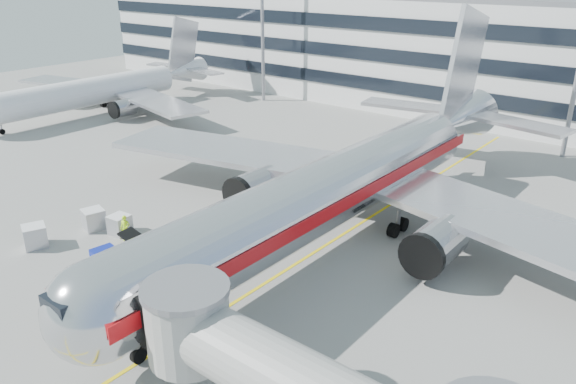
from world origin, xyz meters
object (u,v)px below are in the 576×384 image
Objects in this scene: main_jet at (349,182)px; cargo_container_left at (35,236)px; cargo_container_front at (94,219)px; cargo_container_right at (120,225)px; belt_loader at (146,261)px; baggage_tug at (108,267)px; ramp_worker at (125,228)px.

cargo_container_left is (-16.55, -16.36, -3.39)m from main_jet.
main_jet is 23.52m from cargo_container_left.
main_jet is 27.18× the size of cargo_container_front.
cargo_container_right is (3.03, 5.20, -0.08)m from cargo_container_left.
belt_loader is at bearing -10.04° from cargo_container_front.
main_jet reaches higher than baggage_tug.
main_jet reaches higher than cargo_container_front.
baggage_tug is at bearing -117.96° from main_jet.
ramp_worker is (-12.18, -11.59, -3.22)m from main_jet.
baggage_tug is at bearing -27.00° from cargo_container_front.
cargo_container_front is 0.93× the size of ramp_worker.
cargo_container_right is (-5.18, 4.57, -0.15)m from baggage_tug.
cargo_container_left reaches higher than cargo_container_front.
ramp_worker is (1.34, -0.43, 0.25)m from cargo_container_right.
baggage_tug is 8.23m from cargo_container_left.
cargo_container_right is (-6.12, 2.24, 0.04)m from belt_loader.
cargo_container_right is at bearing 59.79° from cargo_container_left.
main_jet is 24.86× the size of cargo_container_left.
cargo_container_front is (-15.83, -11.91, -3.42)m from main_jet.
cargo_container_right is (-13.52, -11.16, -3.47)m from main_jet.
main_jet is at bearing 62.04° from baggage_tug.
belt_loader is 2.51m from baggage_tug.
baggage_tug is 1.92× the size of cargo_container_right.
baggage_tug reaches higher than cargo_container_left.
main_jet is 32.65× the size of cargo_container_right.
cargo_container_left is at bearing -165.96° from ramp_worker.
main_jet is 17.12m from ramp_worker.
main_jet is 9.47× the size of belt_loader.
baggage_tug is 6.91m from cargo_container_right.
belt_loader is 2.63× the size of cargo_container_left.
belt_loader is at bearing -118.91° from main_jet.
ramp_worker is at bearing 132.84° from baggage_tug.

